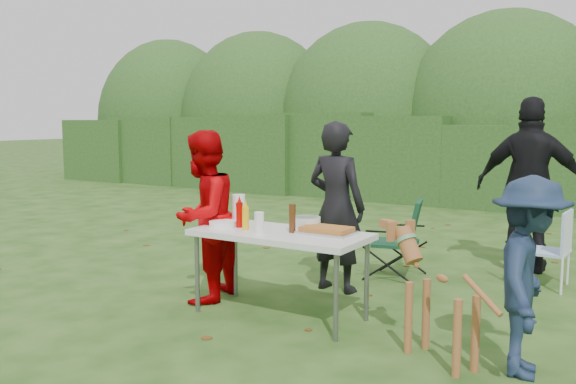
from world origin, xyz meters
The scene contains 20 objects.
ground centered at (0.00, 0.00, 0.00)m, with size 80.00×80.00×0.00m, color #1E4211.
hedge_row centered at (0.00, 8.00, 0.85)m, with size 22.00×1.40×1.70m, color #23471C.
shrub_backdrop centered at (0.00, 9.60, 1.60)m, with size 20.00×2.60×3.20m, color #3D6628.
folding_table centered at (0.24, 0.28, 0.69)m, with size 1.50×0.70×0.74m.
person_cook centered at (0.28, 1.25, 0.83)m, with size 0.61×0.40×1.67m, color black.
person_red_jacket centered at (-0.62, 0.31, 0.79)m, with size 0.77×0.60×1.58m, color #B80004.
person_black_puffy centered at (1.74, 3.04, 0.96)m, with size 1.13×0.47×1.93m, color black.
child centered at (2.27, 0.12, 0.66)m, with size 0.86×0.49×1.33m, color #182740.
dog centered at (1.72, 0.03, 0.45)m, with size 0.96×0.38×0.91m, color #985A2F, non-canonical shape.
camping_chair centered at (0.60, 2.01, 0.42)m, with size 0.53×0.53×0.85m, color #123D25, non-canonical shape.
lawn_chair centered at (2.01, 2.46, 0.40)m, with size 0.47×0.47×0.80m, color #4C82CD, non-canonical shape.
food_tray centered at (0.62, 0.41, 0.75)m, with size 0.45×0.30×0.02m, color #B7B7BA.
focaccia_bread centered at (0.62, 0.41, 0.78)m, with size 0.40×0.26×0.04m, color #A96427.
mustard_bottle centered at (-0.06, 0.20, 0.84)m, with size 0.06×0.06×0.20m, color #F1B312.
ketchup_bottle centered at (-0.16, 0.26, 0.85)m, with size 0.06×0.06×0.22m, color #B40200.
beer_bottle centered at (0.36, 0.29, 0.86)m, with size 0.06×0.06×0.24m, color #47230F.
paper_towel_roll centered at (-0.32, 0.45, 0.87)m, with size 0.12×0.12×0.26m, color white.
cup_stack centered at (0.14, 0.11, 0.83)m, with size 0.08×0.08×0.18m, color white.
pasta_bowl centered at (0.35, 0.53, 0.79)m, with size 0.26×0.26×0.10m, color silver.
plate_stack centered at (-0.31, 0.21, 0.77)m, with size 0.24×0.24×0.05m, color white.
Camera 1 is at (2.96, -4.00, 1.69)m, focal length 38.00 mm.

